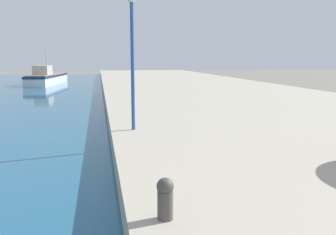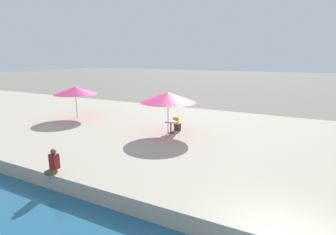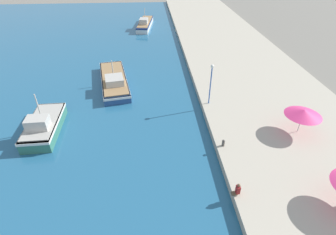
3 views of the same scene
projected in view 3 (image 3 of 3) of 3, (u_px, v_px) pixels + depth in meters
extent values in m
cube|color=#235B7F|center=(5.00, 62.00, 40.62)|extent=(56.00, 90.00, 0.04)
cube|color=#B2A893|center=(233.00, 54.00, 42.56)|extent=(16.00, 90.00, 0.71)
cube|color=#33705B|center=(45.00, 126.00, 25.57)|extent=(3.01, 6.77, 1.20)
cube|color=silver|center=(43.00, 122.00, 25.30)|extent=(3.07, 6.84, 0.25)
cube|color=#ADA89E|center=(43.00, 121.00, 25.20)|extent=(2.77, 6.23, 0.10)
cube|color=#B7B2A8|center=(38.00, 123.00, 23.91)|extent=(1.99, 1.54, 1.08)
cylinder|color=#B7B2A8|center=(39.00, 108.00, 24.36)|extent=(0.12, 0.12, 2.89)
cube|color=navy|center=(114.00, 81.00, 34.08)|extent=(4.94, 11.19, 0.94)
cube|color=silver|center=(114.00, 78.00, 33.89)|extent=(5.02, 11.30, 0.25)
cube|color=#99754C|center=(114.00, 77.00, 33.79)|extent=(4.55, 10.29, 0.10)
cube|color=#B7B2A8|center=(114.00, 80.00, 32.01)|extent=(2.54, 2.72, 0.84)
cylinder|color=#B7B2A8|center=(113.00, 69.00, 33.13)|extent=(0.12, 0.12, 2.25)
cube|color=silver|center=(145.00, 24.00, 56.38)|extent=(3.70, 10.95, 1.11)
cube|color=navy|center=(145.00, 22.00, 56.14)|extent=(3.76, 11.06, 0.25)
cube|color=#99754C|center=(145.00, 21.00, 56.04)|extent=(3.40, 10.07, 0.10)
cube|color=#B7B2A8|center=(144.00, 21.00, 54.18)|extent=(1.92, 2.55, 1.00)
cylinder|color=#B7B2A8|center=(145.00, 15.00, 55.26)|extent=(0.12, 0.12, 2.68)
cylinder|color=#B7B7B7|center=(300.00, 123.00, 24.21)|extent=(0.06, 0.06, 2.01)
cone|color=#E5387A|center=(304.00, 113.00, 23.57)|extent=(3.26, 3.26, 0.57)
cube|color=brown|center=(234.00, 193.00, 18.65)|extent=(0.42, 0.28, 0.16)
cube|color=maroon|center=(238.00, 189.00, 18.44)|extent=(0.26, 0.36, 0.63)
sphere|color=brown|center=(239.00, 185.00, 18.20)|extent=(0.23, 0.23, 0.23)
cylinder|color=#4C4742|center=(223.00, 144.00, 22.95)|extent=(0.24, 0.24, 0.45)
sphere|color=#4C4742|center=(224.00, 141.00, 22.78)|extent=(0.26, 0.26, 0.26)
cylinder|color=#28519E|center=(210.00, 86.00, 27.90)|extent=(0.12, 0.12, 4.20)
sphere|color=white|center=(212.00, 66.00, 26.61)|extent=(0.36, 0.36, 0.36)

